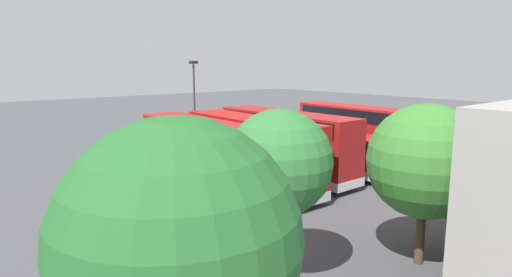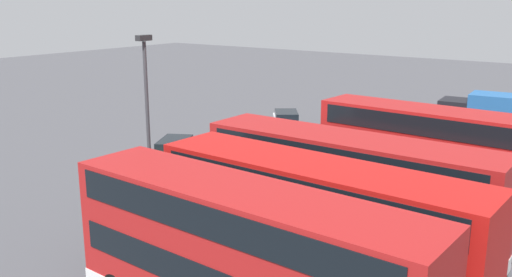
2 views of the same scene
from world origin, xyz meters
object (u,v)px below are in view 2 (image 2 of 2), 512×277
(bus_double_decker_third, at_px, (429,152))
(bus_double_decker_seventh, at_px, (243,260))
(lamp_post_tall, at_px, (147,113))
(bus_single_deck_fourth, at_px, (384,186))
(waste_bin_yellow, at_px, (144,231))
(bus_double_decker_fifth, at_px, (347,190))
(car_hatchback_silver, at_px, (286,121))
(box_truck_blue, at_px, (498,116))
(car_small_green, at_px, (175,150))
(bus_single_deck_second, at_px, (440,152))
(bus_single_deck_near_end, at_px, (471,140))
(bus_double_decker_sixth, at_px, (315,227))

(bus_double_decker_third, height_order, bus_double_decker_seventh, same)
(bus_double_decker_third, bearing_deg, lamp_post_tall, -45.78)
(bus_single_deck_fourth, height_order, waste_bin_yellow, bus_single_deck_fourth)
(bus_double_decker_fifth, height_order, lamp_post_tall, lamp_post_tall)
(bus_double_decker_seventh, height_order, car_hatchback_silver, bus_double_decker_seventh)
(car_hatchback_silver, bearing_deg, lamp_post_tall, 13.73)
(bus_double_decker_third, relative_size, bus_double_decker_seventh, 0.94)
(bus_double_decker_fifth, height_order, box_truck_blue, bus_double_decker_fifth)
(bus_double_decker_fifth, distance_m, waste_bin_yellow, 8.27)
(bus_double_decker_seventh, distance_m, car_small_green, 18.64)
(car_hatchback_silver, bearing_deg, bus_double_decker_third, 57.73)
(bus_single_deck_fourth, bearing_deg, bus_double_decker_third, 169.62)
(bus_single_deck_second, bearing_deg, lamp_post_tall, -35.20)
(car_hatchback_silver, xyz_separation_m, lamp_post_tall, (17.87, 4.37, 4.03))
(car_small_green, bearing_deg, car_hatchback_silver, 175.85)
(waste_bin_yellow, bearing_deg, bus_single_deck_fourth, 138.22)
(bus_single_deck_near_end, height_order, bus_single_deck_second, same)
(bus_single_deck_second, height_order, bus_double_decker_seventh, bus_double_decker_seventh)
(bus_double_decker_fifth, relative_size, waste_bin_yellow, 12.28)
(box_truck_blue, bearing_deg, bus_double_decker_sixth, 0.72)
(bus_double_decker_fifth, height_order, bus_double_decker_seventh, same)
(bus_single_deck_fourth, distance_m, waste_bin_yellow, 10.39)
(car_small_green, bearing_deg, bus_single_deck_near_end, 122.20)
(bus_double_decker_fifth, distance_m, box_truck_blue, 21.98)
(car_small_green, bearing_deg, waste_bin_yellow, 37.86)
(bus_double_decker_third, xyz_separation_m, car_small_green, (2.31, -14.59, -1.75))
(bus_single_deck_near_end, relative_size, bus_single_deck_second, 0.94)
(bus_single_deck_fourth, height_order, bus_double_decker_fifth, bus_double_decker_fifth)
(bus_double_decker_sixth, xyz_separation_m, lamp_post_tall, (-1.82, -9.53, 2.28))
(lamp_post_tall, bearing_deg, bus_single_deck_second, 144.80)
(car_small_green, xyz_separation_m, lamp_post_tall, (6.85, 5.17, 4.02))
(bus_double_decker_fifth, xyz_separation_m, bus_double_decker_sixth, (3.77, 0.78, -0.00))
(bus_single_deck_fourth, distance_m, bus_double_decker_fifth, 3.65)
(bus_single_deck_second, height_order, lamp_post_tall, lamp_post_tall)
(bus_double_decker_third, distance_m, box_truck_blue, 14.76)
(bus_single_deck_near_end, height_order, car_hatchback_silver, bus_single_deck_near_end)
(bus_double_decker_third, height_order, lamp_post_tall, lamp_post_tall)
(bus_double_decker_fifth, distance_m, bus_double_decker_sixth, 3.85)
(bus_single_deck_fourth, relative_size, car_hatchback_silver, 2.64)
(bus_double_decker_fifth, xyz_separation_m, car_hatchback_silver, (-15.92, -13.12, -1.75))
(car_hatchback_silver, xyz_separation_m, waste_bin_yellow, (20.07, 6.24, -0.22))
(bus_double_decker_sixth, relative_size, box_truck_blue, 1.47)
(bus_double_decker_sixth, bearing_deg, bus_double_decker_third, -179.43)
(lamp_post_tall, bearing_deg, waste_bin_yellow, 40.42)
(box_truck_blue, distance_m, waste_bin_yellow, 27.14)
(bus_single_deck_fourth, distance_m, car_small_green, 14.01)
(car_hatchback_silver, bearing_deg, bus_double_decker_seventh, 30.39)
(bus_double_decker_seventh, bearing_deg, car_hatchback_silver, -149.61)
(bus_single_deck_second, bearing_deg, bus_single_deck_fourth, -1.16)
(bus_single_deck_near_end, distance_m, waste_bin_yellow, 19.89)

